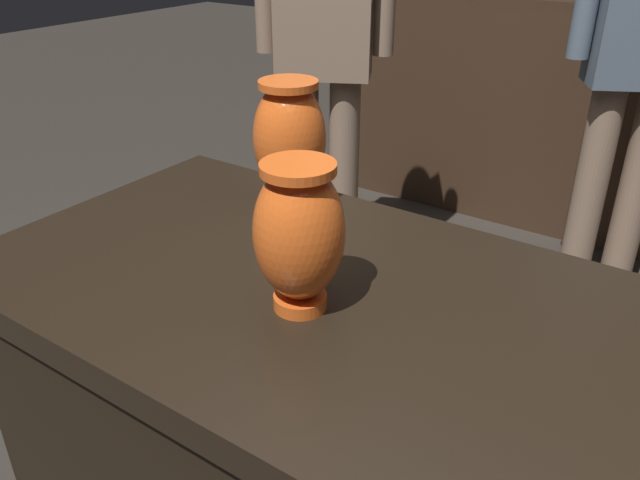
# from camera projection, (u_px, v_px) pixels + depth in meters

# --- Properties ---
(display_plinth) EXTENTS (1.20, 0.64, 0.80)m
(display_plinth) POSITION_uv_depth(u_px,v_px,m) (336.00, 480.00, 1.15)
(display_plinth) COLOR black
(display_plinth) RESTS_ON ground_plane
(back_display_shelf) EXTENTS (2.60, 0.40, 0.99)m
(back_display_shelf) POSITION_uv_depth(u_px,v_px,m) (621.00, 125.00, 2.71)
(back_display_shelf) COLOR #382619
(back_display_shelf) RESTS_ON ground_plane
(vase_centerpiece) EXTENTS (0.13, 0.13, 0.22)m
(vase_centerpiece) POSITION_uv_depth(u_px,v_px,m) (299.00, 233.00, 0.88)
(vase_centerpiece) COLOR #E55B1E
(vase_centerpiece) RESTS_ON display_plinth
(vase_tall_behind) EXTENTS (0.14, 0.14, 0.24)m
(vase_tall_behind) POSITION_uv_depth(u_px,v_px,m) (289.00, 138.00, 1.20)
(vase_tall_behind) COLOR #E55B1E
(vase_tall_behind) RESTS_ON display_plinth
(visitor_near_left) EXTENTS (0.43, 0.31, 1.61)m
(visitor_near_left) POSITION_uv_depth(u_px,v_px,m) (324.00, 31.00, 2.15)
(visitor_near_left) COLOR #846B56
(visitor_near_left) RESTS_ON ground_plane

